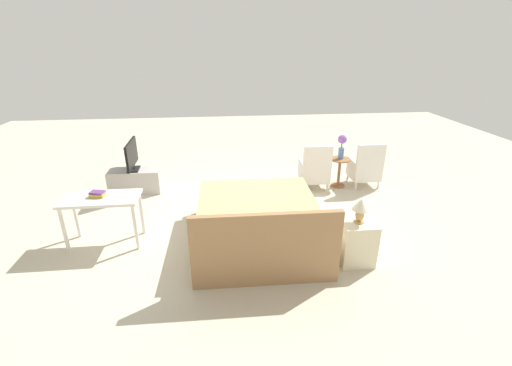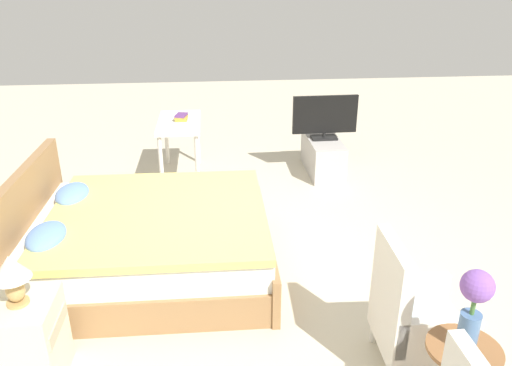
# 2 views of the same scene
# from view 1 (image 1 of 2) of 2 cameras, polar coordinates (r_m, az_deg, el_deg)

# --- Properties ---
(ground_plane) EXTENTS (16.00, 16.00, 0.00)m
(ground_plane) POSITION_cam_1_polar(r_m,az_deg,el_deg) (5.86, -1.07, -5.05)
(ground_plane) COLOR beige
(bed) EXTENTS (1.78, 2.06, 0.96)m
(bed) POSITION_cam_1_polar(r_m,az_deg,el_deg) (4.93, 0.42, -6.88)
(bed) COLOR #997047
(bed) RESTS_ON ground_plane
(armchair_by_window_left) EXTENTS (0.54, 0.54, 0.92)m
(armchair_by_window_left) POSITION_cam_1_polar(r_m,az_deg,el_deg) (7.12, 17.77, 2.32)
(armchair_by_window_left) COLOR white
(armchair_by_window_left) RESTS_ON ground_plane
(armchair_by_window_right) EXTENTS (0.56, 0.56, 0.92)m
(armchair_by_window_right) POSITION_cam_1_polar(r_m,az_deg,el_deg) (6.78, 9.75, 2.08)
(armchair_by_window_right) COLOR white
(armchair_by_window_right) RESTS_ON ground_plane
(side_table) EXTENTS (0.40, 0.40, 0.58)m
(side_table) POSITION_cam_1_polar(r_m,az_deg,el_deg) (6.99, 13.72, 2.28)
(side_table) COLOR #936038
(side_table) RESTS_ON ground_plane
(flower_vase) EXTENTS (0.17, 0.17, 0.48)m
(flower_vase) POSITION_cam_1_polar(r_m,az_deg,el_deg) (6.83, 14.12, 6.28)
(flower_vase) COLOR #4C709E
(flower_vase) RESTS_ON side_table
(nightstand) EXTENTS (0.44, 0.41, 0.59)m
(nightstand) POSITION_cam_1_polar(r_m,az_deg,el_deg) (4.72, 16.34, -9.43)
(nightstand) COLOR beige
(nightstand) RESTS_ON ground_plane
(table_lamp) EXTENTS (0.22, 0.22, 0.33)m
(table_lamp) POSITION_cam_1_polar(r_m,az_deg,el_deg) (4.47, 17.06, -3.86)
(table_lamp) COLOR tan
(table_lamp) RESTS_ON nightstand
(tv_stand) EXTENTS (0.96, 0.40, 0.45)m
(tv_stand) POSITION_cam_1_polar(r_m,az_deg,el_deg) (6.98, -19.45, 0.35)
(tv_stand) COLOR #B7B2AD
(tv_stand) RESTS_ON ground_plane
(tv_flatscreen) EXTENTS (0.21, 0.82, 0.56)m
(tv_flatscreen) POSITION_cam_1_polar(r_m,az_deg,el_deg) (6.81, -20.03, 4.35)
(tv_flatscreen) COLOR black
(tv_flatscreen) RESTS_ON tv_stand
(vanity_desk) EXTENTS (1.04, 0.52, 0.73)m
(vanity_desk) POSITION_cam_1_polar(r_m,az_deg,el_deg) (5.23, -24.36, -3.24)
(vanity_desk) COLOR silver
(vanity_desk) RESTS_ON ground_plane
(book_stack) EXTENTS (0.21, 0.16, 0.08)m
(book_stack) POSITION_cam_1_polar(r_m,az_deg,el_deg) (5.21, -24.91, -1.69)
(book_stack) COLOR #B79333
(book_stack) RESTS_ON vanity_desk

